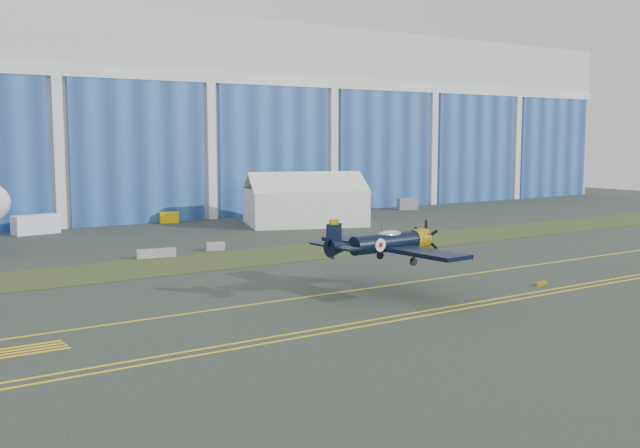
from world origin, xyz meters
TOP-DOWN VIEW (x-y plane):
  - ground at (0.00, 0.00)m, footprint 260.00×260.00m
  - grass_median at (0.00, 14.00)m, footprint 260.00×10.00m
  - hangar at (0.00, 71.79)m, footprint 220.00×45.70m
  - taxiway_centreline at (0.00, -5.00)m, footprint 200.00×0.20m
  - edge_line_near at (0.00, -14.50)m, footprint 80.00×0.20m
  - edge_line_far at (0.00, -13.50)m, footprint 80.00×0.20m
  - hold_short_ladder at (-18.00, -8.10)m, footprint 6.00×2.40m
  - guard_board_right at (22.00, -12.00)m, footprint 1.20×0.15m
  - warbird at (9.62, -7.05)m, footprint 12.72×15.02m
  - tent at (29.61, 35.56)m, footprint 18.90×16.36m
  - shipping_container at (-4.11, 45.54)m, footprint 5.82×3.09m
  - tug at (14.65, 47.98)m, footprint 2.90×2.19m
  - gse_box at (55.62, 44.03)m, footprint 3.60×2.84m
  - barrier_a at (0.39, 19.32)m, footprint 2.07×0.90m
  - barrier_b at (2.30, 19.08)m, footprint 2.06×0.87m
  - barrier_c at (8.40, 20.26)m, footprint 2.07×0.91m

SIDE VIEW (x-z plane):
  - ground at x=0.00m, z-range 0.00..0.00m
  - taxiway_centreline at x=0.00m, z-range 0.00..0.02m
  - edge_line_near at x=0.00m, z-range 0.00..0.02m
  - edge_line_far at x=0.00m, z-range 0.00..0.02m
  - hold_short_ladder at x=-18.00m, z-range 0.00..0.02m
  - grass_median at x=0.00m, z-range 0.01..0.03m
  - guard_board_right at x=22.00m, z-range 0.00..0.35m
  - barrier_a at x=0.39m, z-range 0.00..0.90m
  - barrier_b at x=2.30m, z-range 0.00..0.90m
  - barrier_c at x=8.40m, z-range 0.00..0.90m
  - tug at x=14.65m, z-range 0.00..1.51m
  - gse_box at x=55.62m, z-range 0.00..1.91m
  - shipping_container at x=-4.11m, z-range 0.00..2.40m
  - tent at x=29.61m, z-range 0.00..7.38m
  - warbird at x=9.62m, z-range 1.81..6.05m
  - hangar at x=0.00m, z-range -0.04..29.96m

